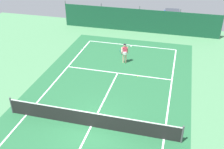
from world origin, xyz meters
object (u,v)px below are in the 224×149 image
tennis_net (91,119)px  tennis_player (125,52)px  parked_car (172,18)px  tennis_ball_near_player (138,76)px

tennis_net → tennis_player: size_ratio=6.17×
tennis_player → parked_car: (3.06, 10.16, -0.12)m
tennis_player → parked_car: bearing=-120.7°
tennis_player → tennis_ball_near_player: size_ratio=24.85×
parked_car → tennis_ball_near_player: bearing=-101.5°
tennis_player → tennis_net: bearing=75.3°
tennis_player → tennis_ball_near_player: 2.67m
tennis_net → tennis_player: bearing=89.2°
tennis_net → parked_car: size_ratio=2.34×
tennis_ball_near_player → tennis_player: bearing=125.9°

